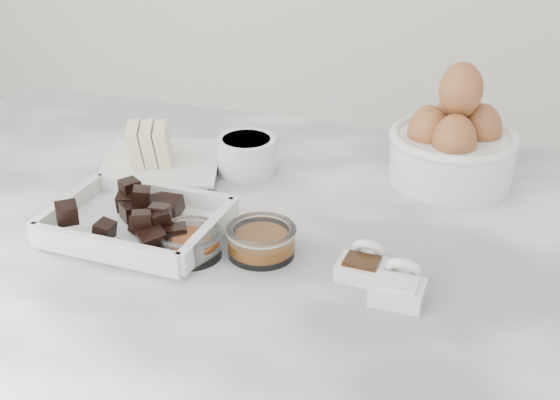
# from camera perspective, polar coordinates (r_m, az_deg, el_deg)

# --- Properties ---
(marble_slab) EXTENTS (1.20, 0.80, 0.04)m
(marble_slab) POSITION_cam_1_polar(r_m,az_deg,el_deg) (0.97, -1.68, -3.77)
(marble_slab) COLOR white
(marble_slab) RESTS_ON cabinet
(chocolate_dish) EXTENTS (0.22, 0.17, 0.06)m
(chocolate_dish) POSITION_cam_1_polar(r_m,az_deg,el_deg) (0.97, -10.49, -1.31)
(chocolate_dish) COLOR white
(chocolate_dish) RESTS_ON marble_slab
(butter_plate) EXTENTS (0.21, 0.21, 0.07)m
(butter_plate) POSITION_cam_1_polar(r_m,az_deg,el_deg) (1.14, -8.83, 3.24)
(butter_plate) COLOR white
(butter_plate) RESTS_ON marble_slab
(sugar_ramekin) EXTENTS (0.08, 0.08, 0.05)m
(sugar_ramekin) POSITION_cam_1_polar(r_m,az_deg,el_deg) (1.12, -2.46, 3.42)
(sugar_ramekin) COLOR white
(sugar_ramekin) RESTS_ON marble_slab
(egg_bowl) EXTENTS (0.18, 0.18, 0.17)m
(egg_bowl) POSITION_cam_1_polar(r_m,az_deg,el_deg) (1.10, 12.57, 4.06)
(egg_bowl) COLOR white
(egg_bowl) RESTS_ON marble_slab
(honey_bowl) EXTENTS (0.08, 0.08, 0.04)m
(honey_bowl) POSITION_cam_1_polar(r_m,az_deg,el_deg) (0.91, -1.38, -2.95)
(honey_bowl) COLOR white
(honey_bowl) RESTS_ON marble_slab
(zest_bowl) EXTENTS (0.08, 0.08, 0.03)m
(zest_bowl) POSITION_cam_1_polar(r_m,az_deg,el_deg) (0.92, -6.60, -3.03)
(zest_bowl) COLOR white
(zest_bowl) RESTS_ON marble_slab
(vanilla_spoon) EXTENTS (0.06, 0.07, 0.04)m
(vanilla_spoon) POSITION_cam_1_polar(r_m,az_deg,el_deg) (0.88, 6.11, -4.67)
(vanilla_spoon) COLOR white
(vanilla_spoon) RESTS_ON marble_slab
(salt_spoon) EXTENTS (0.06, 0.07, 0.04)m
(salt_spoon) POSITION_cam_1_polar(r_m,az_deg,el_deg) (0.85, 8.72, -6.21)
(salt_spoon) COLOR white
(salt_spoon) RESTS_ON marble_slab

